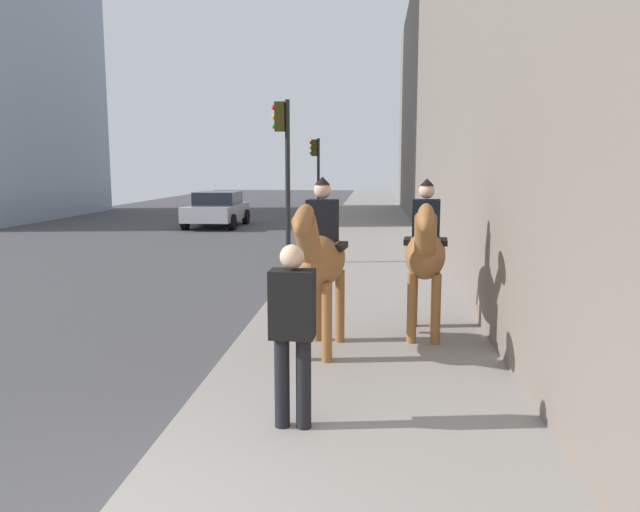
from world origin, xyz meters
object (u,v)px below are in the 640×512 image
(mounted_horse_near, at_px, (320,258))
(mounted_horse_far, at_px, (425,252))
(pedestrian_greeting, at_px, (292,324))
(traffic_light_near_curb, at_px, (284,157))
(traffic_light_far_curb, at_px, (316,167))
(car_near_lane, at_px, (217,209))

(mounted_horse_near, bearing_deg, mounted_horse_far, 129.69)
(pedestrian_greeting, relative_size, traffic_light_near_curb, 0.42)
(pedestrian_greeting, bearing_deg, traffic_light_far_curb, 7.01)
(car_near_lane, height_order, traffic_light_far_curb, traffic_light_far_curb)
(mounted_horse_far, height_order, traffic_light_near_curb, traffic_light_near_curb)
(mounted_horse_near, relative_size, mounted_horse_far, 1.02)
(car_near_lane, bearing_deg, traffic_light_far_curb, 113.76)
(mounted_horse_far, relative_size, pedestrian_greeting, 1.30)
(mounted_horse_near, bearing_deg, pedestrian_greeting, 5.69)
(mounted_horse_near, bearing_deg, traffic_light_far_curb, -167.59)
(mounted_horse_near, distance_m, mounted_horse_far, 1.65)
(mounted_horse_near, xyz_separation_m, car_near_lane, (17.31, 5.77, -0.61))
(mounted_horse_near, height_order, traffic_light_far_curb, traffic_light_far_curb)
(traffic_light_near_curb, height_order, traffic_light_far_curb, traffic_light_near_curb)
(pedestrian_greeting, height_order, traffic_light_far_curb, traffic_light_far_curb)
(mounted_horse_far, relative_size, car_near_lane, 0.54)
(mounted_horse_near, bearing_deg, traffic_light_near_curb, -161.37)
(mounted_horse_far, relative_size, traffic_light_near_curb, 0.54)
(car_near_lane, bearing_deg, mounted_horse_near, 18.54)
(pedestrian_greeting, distance_m, traffic_light_near_curb, 9.92)
(mounted_horse_near, xyz_separation_m, traffic_light_far_curb, (19.04, 1.81, 1.11))
(mounted_horse_near, relative_size, traffic_light_far_curb, 0.62)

